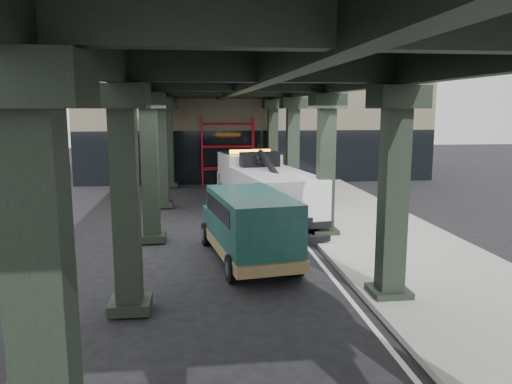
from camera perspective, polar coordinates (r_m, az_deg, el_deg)
ground at (r=15.59m, az=0.32°, el=-7.26°), size 90.00×90.00×0.00m
sidewalk at (r=18.52m, az=13.51°, el=-4.58°), size 5.00×40.00×0.15m
lane_stripe at (r=17.76m, az=4.97°, el=-5.17°), size 0.12×38.00×0.01m
viaduct at (r=16.90m, az=-1.92°, el=12.77°), size 7.40×32.00×6.40m
building at (r=35.03m, az=-0.58°, el=8.70°), size 22.00×10.00×8.00m
scaffolding at (r=29.61m, az=-3.28°, el=4.87°), size 3.08×0.88×4.00m
tow_truck at (r=20.78m, az=0.69°, el=0.87°), size 3.61×8.84×2.82m
towed_van at (r=14.71m, az=-0.82°, el=-3.75°), size 2.72×5.37×2.09m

